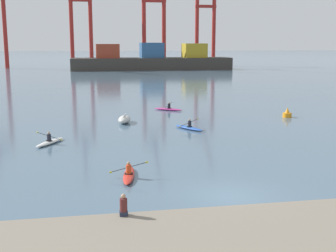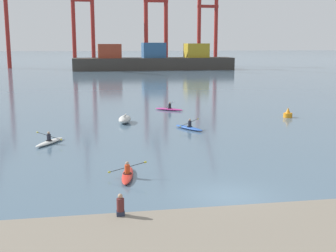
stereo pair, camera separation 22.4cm
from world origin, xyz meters
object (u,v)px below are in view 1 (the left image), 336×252
(kayak_blue, at_px, (189,127))
(gantry_crane_west_mid, at_px, (81,13))
(channel_buoy, at_px, (287,114))
(kayak_red, at_px, (129,175))
(seated_onlooker, at_px, (124,206))
(container_barge, at_px, (152,60))
(kayak_white, at_px, (50,142))
(kayak_magenta, at_px, (168,109))
(gantry_crane_east_mid, at_px, (154,13))
(gantry_crane_east, at_px, (206,17))
(capsized_dinghy, at_px, (124,119))

(kayak_blue, bearing_deg, gantry_crane_west_mid, 95.59)
(channel_buoy, bearing_deg, kayak_red, -135.17)
(gantry_crane_west_mid, xyz_separation_m, seated_onlooker, (2.64, -122.86, -15.14))
(container_barge, distance_m, kayak_blue, 87.57)
(kayak_blue, xyz_separation_m, kayak_white, (-11.53, -3.70, -0.00))
(kayak_blue, bearing_deg, kayak_white, -162.22)
(gantry_crane_west_mid, distance_m, channel_buoy, 101.31)
(channel_buoy, xyz_separation_m, kayak_magenta, (-11.07, 6.73, -0.19))
(gantry_crane_east_mid, xyz_separation_m, gantry_crane_east, (17.65, 7.34, -0.60))
(channel_buoy, xyz_separation_m, kayak_white, (-22.80, -8.18, -0.19))
(capsized_dinghy, relative_size, kayak_red, 0.80)
(channel_buoy, xyz_separation_m, kayak_red, (-17.76, -17.65, -0.19))
(kayak_red, relative_size, seated_onlooker, 3.86)
(kayak_magenta, relative_size, kayak_white, 0.96)
(kayak_red, relative_size, kayak_white, 1.06)
(capsized_dinghy, bearing_deg, kayak_blue, -37.98)
(seated_onlooker, bearing_deg, container_barge, 81.20)
(container_barge, xyz_separation_m, kayak_white, (-20.83, -90.73, -2.44))
(container_barge, distance_m, gantry_crane_east_mid, 15.95)
(container_barge, relative_size, kayak_red, 12.88)
(channel_buoy, xyz_separation_m, kayak_blue, (-11.28, -4.48, -0.19))
(capsized_dinghy, bearing_deg, kayak_red, -93.94)
(kayak_white, bearing_deg, gantry_crane_west_mid, 89.17)
(gantry_crane_east_mid, height_order, kayak_blue, gantry_crane_east_mid)
(container_barge, distance_m, kayak_red, 101.47)
(container_barge, height_order, capsized_dinghy, container_barge)
(kayak_red, bearing_deg, capsized_dinghy, 86.06)
(gantry_crane_east_mid, relative_size, kayak_magenta, 10.90)
(gantry_crane_west_mid, xyz_separation_m, gantry_crane_east, (38.90, 0.31, -0.74))
(kayak_red, bearing_deg, gantry_crane_east_mid, 80.71)
(gantry_crane_east, distance_m, kayak_white, 114.71)
(gantry_crane_west_mid, height_order, kayak_red, gantry_crane_west_mid)
(gantry_crane_east, height_order, kayak_magenta, gantry_crane_east)
(channel_buoy, bearing_deg, kayak_white, -160.27)
(gantry_crane_east_mid, distance_m, channel_buoy, 92.10)
(kayak_red, relative_size, kayak_magenta, 1.11)
(kayak_blue, relative_size, kayak_white, 1.00)
(kayak_magenta, bearing_deg, container_barge, 83.16)
(gantry_crane_west_mid, distance_m, capsized_dinghy, 99.50)
(container_barge, height_order, gantry_crane_east_mid, gantry_crane_east_mid)
(seated_onlooker, bearing_deg, gantry_crane_east, 73.59)
(container_barge, relative_size, kayak_magenta, 14.26)
(gantry_crane_west_mid, xyz_separation_m, channel_buoy, (21.28, -97.75, -15.95))
(gantry_crane_east_mid, height_order, kayak_red, gantry_crane_east_mid)
(gantry_crane_east, distance_m, seated_onlooker, 129.21)
(gantry_crane_east_mid, relative_size, kayak_white, 10.45)
(channel_buoy, relative_size, seated_onlooker, 1.12)
(kayak_magenta, relative_size, seated_onlooker, 3.48)
(gantry_crane_east, height_order, kayak_red, gantry_crane_east)
(kayak_magenta, bearing_deg, kayak_blue, -91.06)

